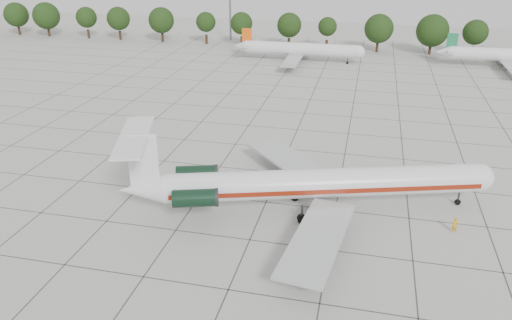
# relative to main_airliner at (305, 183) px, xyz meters

# --- Properties ---
(ground) EXTENTS (260.00, 260.00, 0.00)m
(ground) POSITION_rel_main_airliner_xyz_m (-4.49, 0.95, -3.44)
(ground) COLOR #B3B3AC
(ground) RESTS_ON ground
(apron_joints) EXTENTS (170.00, 170.00, 0.02)m
(apron_joints) POSITION_rel_main_airliner_xyz_m (-4.49, 15.95, -3.43)
(apron_joints) COLOR #383838
(apron_joints) RESTS_ON ground
(main_airliner) EXTENTS (40.68, 31.15, 9.73)m
(main_airliner) POSITION_rel_main_airliner_xyz_m (0.00, 0.00, 0.00)
(main_airliner) COLOR silver
(main_airliner) RESTS_ON ground
(ground_crew) EXTENTS (0.77, 0.68, 1.76)m
(ground_crew) POSITION_rel_main_airliner_xyz_m (15.90, -0.84, -2.56)
(ground_crew) COLOR #E49F0D
(ground_crew) RESTS_ON ground
(bg_airliner_c) EXTENTS (28.24, 27.20, 7.40)m
(bg_airliner_c) POSITION_rel_main_airliner_xyz_m (-10.85, 70.86, -0.53)
(bg_airliner_c) COLOR silver
(bg_airliner_c) RESTS_ON ground
(bg_airliner_d) EXTENTS (28.24, 27.20, 7.40)m
(bg_airliner_d) POSITION_rel_main_airliner_xyz_m (37.15, 75.16, -0.53)
(bg_airliner_d) COLOR silver
(bg_airliner_d) RESTS_ON ground
(tree_line) EXTENTS (249.86, 8.44, 10.22)m
(tree_line) POSITION_rel_main_airliner_xyz_m (-16.17, 85.95, 2.54)
(tree_line) COLOR #332114
(tree_line) RESTS_ON ground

